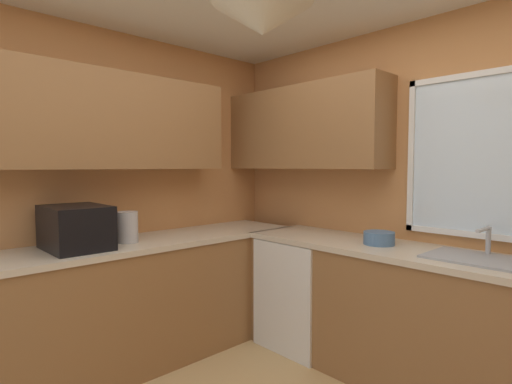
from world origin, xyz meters
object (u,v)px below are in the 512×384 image
object	(u,v)px
microwave	(76,227)
kettle	(128,227)
dishwasher	(305,292)
bowl	(379,238)
sink_assembly	(479,258)

from	to	relation	value
microwave	kettle	world-z (taller)	microwave
dishwasher	bowl	size ratio (longest dim) A/B	4.08
kettle	bowl	world-z (taller)	kettle
microwave	sink_assembly	size ratio (longest dim) A/B	0.85
kettle	bowl	distance (m)	1.80
kettle	sink_assembly	xyz separation A→B (m)	(1.93, 1.26, -0.10)
kettle	sink_assembly	size ratio (longest dim) A/B	0.40
microwave	bowl	xyz separation A→B (m)	(1.31, 1.61, -0.10)
microwave	kettle	bearing A→B (deg)	86.76
sink_assembly	dishwasher	bearing A→B (deg)	-178.37
dishwasher	sink_assembly	world-z (taller)	sink_assembly
microwave	bowl	distance (m)	2.08
dishwasher	kettle	xyz separation A→B (m)	(-0.64, -1.23, 0.59)
dishwasher	microwave	distance (m)	1.82
sink_assembly	bowl	bearing A→B (deg)	-179.39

